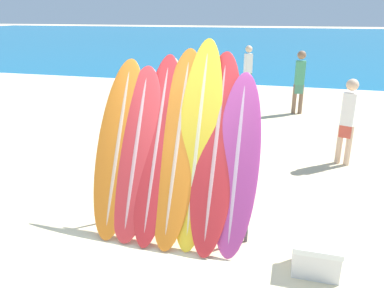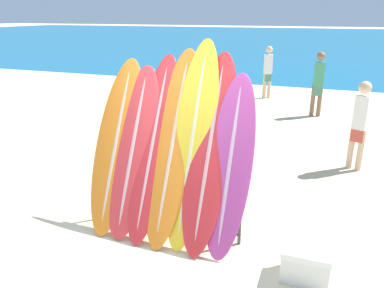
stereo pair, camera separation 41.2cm
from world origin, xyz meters
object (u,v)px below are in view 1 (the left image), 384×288
object	(u,v)px
surfboard_slot_1	(136,152)
surfboard_slot_5	(216,151)
cooler_box	(316,257)
person_near_water	(174,88)
surfboard_slot_2	(157,147)
surfboard_slot_3	(178,146)
person_far_right	(348,119)
surfboard_slot_6	(237,164)
person_far_left	(248,69)
surfboard_slot_4	(198,142)
person_mid_beach	(299,80)
surfboard_slot_0	(119,147)
surfboard_rack	(175,197)

from	to	relation	value
surfboard_slot_1	surfboard_slot_5	world-z (taller)	surfboard_slot_5
cooler_box	surfboard_slot_1	bearing A→B (deg)	169.32
surfboard_slot_5	person_near_water	xyz separation A→B (m)	(-1.99, 4.55, -0.21)
person_near_water	cooler_box	xyz separation A→B (m)	(3.18, -5.01, -0.70)
surfboard_slot_2	surfboard_slot_5	world-z (taller)	surfboard_slot_5
surfboard_slot_3	person_near_water	xyz separation A→B (m)	(-1.53, 4.54, -0.23)
surfboard_slot_1	person_far_right	xyz separation A→B (m)	(2.73, 2.87, -0.15)
surfboard_slot_5	surfboard_slot_6	bearing A→B (deg)	-12.89
surfboard_slot_2	cooler_box	size ratio (longest dim) A/B	4.34
surfboard_slot_1	person_far_left	xyz separation A→B (m)	(0.30, 8.19, -0.10)
surfboard_slot_4	person_far_right	size ratio (longest dim) A/B	1.50
person_far_left	cooler_box	xyz separation A→B (m)	(1.86, -8.59, -0.71)
person_mid_beach	surfboard_slot_0	bearing A→B (deg)	62.89
person_far_left	cooler_box	size ratio (longest dim) A/B	3.34
surfboard_slot_5	person_near_water	distance (m)	4.97
surfboard_slot_5	cooler_box	world-z (taller)	surfboard_slot_5
surfboard_slot_1	cooler_box	size ratio (longest dim) A/B	4.06
surfboard_slot_0	person_near_water	bearing A→B (deg)	99.58
person_near_water	surfboard_slot_5	bearing A→B (deg)	-16.44
surfboard_slot_2	surfboard_slot_3	size ratio (longest dim) A/B	0.96
surfboard_slot_3	surfboard_slot_4	xyz separation A→B (m)	(0.24, 0.02, 0.06)
surfboard_slot_4	person_near_water	bearing A→B (deg)	111.38
surfboard_slot_0	surfboard_slot_1	distance (m)	0.25
surfboard_slot_1	person_near_water	size ratio (longest dim) A/B	1.24
person_mid_beach	surfboard_slot_3	bearing A→B (deg)	69.15
surfboard_slot_2	surfboard_slot_4	bearing A→B (deg)	3.94
person_far_left	person_far_right	distance (m)	5.85
surfboard_slot_0	surfboard_slot_3	bearing A→B (deg)	2.71
surfboard_slot_2	person_far_left	xyz separation A→B (m)	(0.05, 8.14, -0.17)
surfboard_slot_5	person_mid_beach	bearing A→B (deg)	81.72
surfboard_slot_2	surfboard_slot_5	bearing A→B (deg)	0.50
surfboard_rack	surfboard_slot_6	xyz separation A→B (m)	(0.74, 0.03, 0.51)
surfboard_rack	surfboard_slot_6	bearing A→B (deg)	2.36
surfboard_slot_5	person_far_left	bearing A→B (deg)	94.73
person_near_water	surfboard_slot_3	bearing A→B (deg)	-21.47
surfboard_slot_3	surfboard_slot_6	distance (m)	0.74
surfboard_slot_0	person_mid_beach	distance (m)	6.73
person_near_water	person_far_left	world-z (taller)	person_far_left
surfboard_slot_0	surfboard_slot_1	size ratio (longest dim) A/B	1.04
person_mid_beach	cooler_box	world-z (taller)	person_mid_beach
surfboard_rack	surfboard_slot_4	world-z (taller)	surfboard_slot_4
surfboard_slot_2	person_near_water	xyz separation A→B (m)	(-1.27, 4.56, -0.19)
person_far_left	cooler_box	world-z (taller)	person_far_left
person_mid_beach	cooler_box	size ratio (longest dim) A/B	3.42
surfboard_slot_3	person_near_water	size ratio (longest dim) A/B	1.37
surfboard_rack	surfboard_slot_3	distance (m)	0.64
surfboard_rack	surfboard_slot_3	world-z (taller)	surfboard_slot_3
surfboard_slot_6	cooler_box	size ratio (longest dim) A/B	4.01
surfboard_slot_1	surfboard_slot_5	size ratio (longest dim) A/B	0.91
surfboard_rack	surfboard_slot_2	size ratio (longest dim) A/B	0.86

